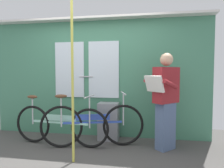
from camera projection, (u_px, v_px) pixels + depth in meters
name	position (u px, v px, depth m)	size (l,w,h in m)	color
ground_plane	(75.00, 164.00, 2.77)	(5.33, 4.15, 0.04)	#474442
train_door_wall	(96.00, 75.00, 3.94)	(4.33, 0.28, 2.31)	#427F60
bicycle_near_door	(60.00, 124.00, 3.44)	(1.76, 0.44, 0.88)	black
bicycle_leaning_behind	(92.00, 125.00, 3.37)	(1.71, 0.60, 0.92)	black
passenger_reading_newspaper	(165.00, 99.00, 3.22)	(0.60, 0.59, 1.58)	slate
trash_bin_by_wall	(109.00, 121.00, 3.74)	(0.38, 0.28, 0.70)	gray
handrail_pole	(73.00, 82.00, 2.74)	(0.04, 0.04, 2.27)	#C6C14C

